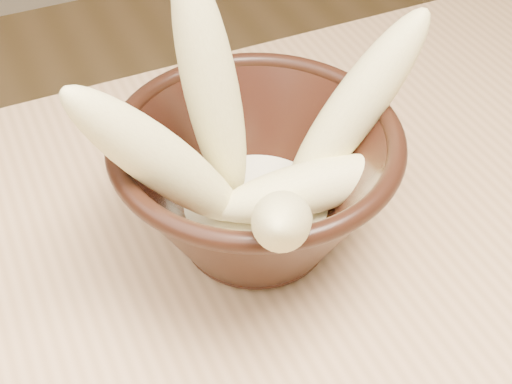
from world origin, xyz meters
The scene contains 7 objects.
bowl centered at (0.11, 0.13, 0.82)m, with size 0.21×0.21×0.12m.
milk_puddle centered at (0.11, 0.13, 0.79)m, with size 0.12×0.12×0.02m, color #F9F2C8.
banana_upright centered at (0.09, 0.16, 0.89)m, with size 0.04×0.04×0.19m, color #D8CA7F.
banana_left centered at (0.04, 0.12, 0.87)m, with size 0.04×0.04×0.18m, color #D8CA7F.
banana_right centered at (0.19, 0.13, 0.86)m, with size 0.04×0.04×0.17m, color #D8CA7F.
banana_across centered at (0.14, 0.11, 0.82)m, with size 0.04×0.04×0.14m, color #D8CA7F.
banana_front centered at (0.10, 0.06, 0.85)m, with size 0.04×0.04×0.16m, color #D8CA7F.
Camera 1 is at (-0.05, -0.22, 1.18)m, focal length 50.00 mm.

